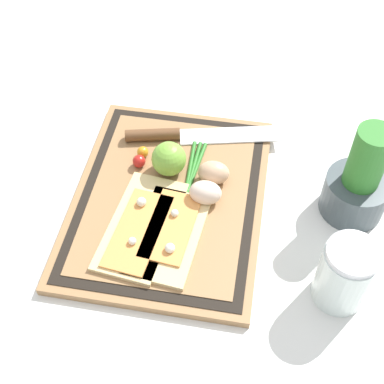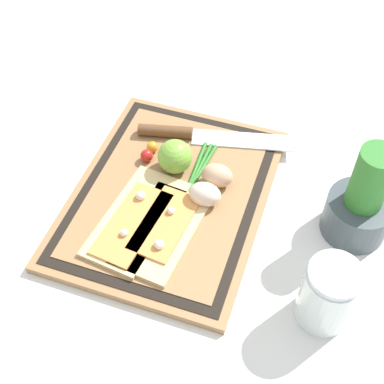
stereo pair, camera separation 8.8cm
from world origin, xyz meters
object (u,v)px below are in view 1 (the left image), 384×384
Objects in this scene: herb_pot at (358,185)px; cherry_tomato_red at (139,161)px; lime at (169,159)px; cherry_tomato_yellow at (143,152)px; pizza_slice_near at (141,226)px; egg_brown at (214,173)px; pizza_slice_far at (169,233)px; knife at (177,135)px; egg_pink at (205,194)px; sauce_jar at (344,277)px.

cherry_tomato_red is at bearing -92.95° from herb_pot.
lime is 2.93× the size of cherry_tomato_yellow.
pizza_slice_near is at bearing -9.10° from lime.
egg_brown is at bearing -91.74° from herb_pot.
pizza_slice_far is 0.16m from cherry_tomato_red.
lime is 0.34× the size of herb_pot.
herb_pot is (0.04, 0.37, 0.03)m from cherry_tomato_yellow.
pizza_slice_far is at bearing 83.34° from pizza_slice_near.
knife is 0.12m from egg_brown.
knife is at bearing -138.70° from egg_brown.
herb_pot is (0.01, 0.24, 0.02)m from egg_brown.
cherry_tomato_yellow is (-0.03, -0.05, -0.02)m from lime.
pizza_slice_near is 1.14× the size of pizza_slice_far.
egg_pink is 0.15m from cherry_tomato_yellow.
cherry_tomato_yellow is (-0.08, -0.13, -0.01)m from egg_pink.
pizza_slice_far is 0.14m from lime.
egg_pink reaches higher than cherry_tomato_red.
egg_pink is at bearing 127.06° from pizza_slice_near.
cherry_tomato_red is 0.20× the size of sauce_jar.
knife is at bearing -152.45° from egg_pink.
egg_pink is (0.05, -0.01, 0.00)m from egg_brown.
egg_brown is at bearing 172.06° from egg_pink.
sauce_jar is (0.06, 0.31, 0.03)m from pizza_slice_near.
egg_brown is 0.91× the size of lime.
pizza_slice_near is 3.55× the size of lime.
sauce_jar is at bearing 50.72° from egg_brown.
egg_pink is 2.39× the size of cherry_tomato_red.
pizza_slice_near is at bearing 11.89° from cherry_tomato_yellow.
pizza_slice_near reaches higher than cherry_tomato_yellow.
cherry_tomato_red is at bearing -165.62° from pizza_slice_near.
sauce_jar reaches higher than cherry_tomato_yellow.
herb_pot is (-0.04, 0.24, 0.02)m from egg_pink.
egg_brown is at bearing 74.88° from cherry_tomato_yellow.
egg_pink is at bearing 148.87° from pizza_slice_far.
sauce_jar is (0.18, 0.29, 0.00)m from lime.
egg_brown is at bearing 41.30° from knife.
cherry_tomato_red is at bearing -95.07° from egg_brown.
egg_brown is (-0.12, 0.05, 0.01)m from pizza_slice_far.
sauce_jar reaches higher than pizza_slice_far.
cherry_tomato_red is (-0.13, -0.03, 0.01)m from pizza_slice_near.
sauce_jar is (0.13, 0.22, 0.01)m from egg_pink.
pizza_slice_near is at bearing -96.66° from pizza_slice_far.
egg_pink is 0.14m from cherry_tomato_red.
pizza_slice_far is at bearing 26.44° from cherry_tomato_yellow.
sauce_jar is at bearing 47.86° from knife.
pizza_slice_near is 1.19× the size of herb_pot.
sauce_jar reaches higher than pizza_slice_near.
sauce_jar is at bearing 79.28° from pizza_slice_far.
knife is at bearing 174.63° from pizza_slice_near.
egg_brown reaches higher than cherry_tomato_yellow.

